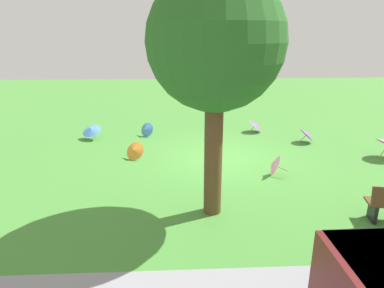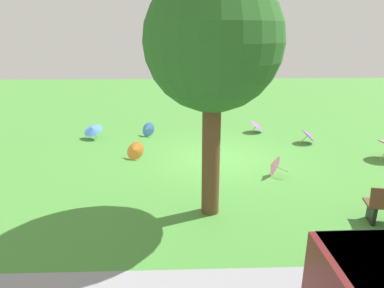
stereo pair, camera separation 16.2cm
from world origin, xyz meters
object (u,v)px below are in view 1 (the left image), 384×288
at_px(parasol_purple_0, 307,134).
at_px(parasol_orange_0, 134,151).
at_px(parasol_blue_0, 146,129).
at_px(shade_tree, 216,44).
at_px(parasol_purple_1, 256,125).
at_px(parasol_blue_1, 91,130).
at_px(parasol_pink_0, 273,165).

height_order(parasol_purple_0, parasol_orange_0, parasol_purple_0).
xyz_separation_m(parasol_blue_0, parasol_orange_0, (0.19, 2.56, 0.01)).
height_order(shade_tree, parasol_purple_0, shade_tree).
height_order(parasol_purple_1, parasol_blue_1, parasol_blue_1).
xyz_separation_m(parasol_purple_0, parasol_purple_1, (1.62, -1.51, -0.01)).
distance_m(parasol_purple_1, parasol_blue_1, 6.67).
height_order(shade_tree, parasol_orange_0, shade_tree).
distance_m(shade_tree, parasol_blue_0, 7.32).
relative_size(parasol_purple_1, parasol_pink_0, 1.08).
xyz_separation_m(parasol_blue_0, parasol_blue_1, (2.09, 0.31, 0.11)).
xyz_separation_m(parasol_purple_1, parasol_blue_0, (4.53, 0.40, -0.03)).
distance_m(parasol_purple_0, parasol_pink_0, 3.64).
xyz_separation_m(parasol_purple_1, parasol_pink_0, (0.51, 4.47, -0.01)).
height_order(parasol_pink_0, parasol_orange_0, parasol_pink_0).
bearing_deg(parasol_pink_0, parasol_blue_1, -31.54).
relative_size(parasol_purple_0, parasol_blue_0, 0.93).
xyz_separation_m(shade_tree, parasol_purple_0, (-4.15, -5.00, -3.45)).
relative_size(parasol_blue_0, parasol_pink_0, 1.05).
height_order(parasol_blue_0, parasol_blue_1, parasol_blue_1).
height_order(parasol_blue_0, parasol_pink_0, parasol_pink_0).
height_order(parasol_blue_0, parasol_orange_0, parasol_orange_0).
relative_size(parasol_purple_0, parasol_pink_0, 0.97).
distance_m(shade_tree, parasol_purple_0, 7.36).
height_order(parasol_purple_1, parasol_blue_0, parasol_blue_0).
bearing_deg(parasol_purple_0, parasol_pink_0, 54.24).
bearing_deg(parasol_orange_0, parasol_blue_0, -94.27).
bearing_deg(parasol_blue_1, shade_tree, 125.24).
bearing_deg(shade_tree, parasol_pink_0, -134.57).
distance_m(parasol_blue_0, parasol_orange_0, 2.56).
distance_m(shade_tree, parasol_pink_0, 4.50).
bearing_deg(parasol_purple_0, parasol_blue_0, -10.21).
bearing_deg(parasol_orange_0, parasol_pink_0, 160.29).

